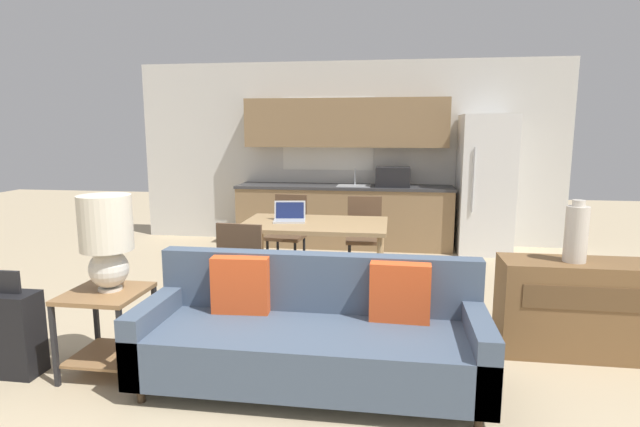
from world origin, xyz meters
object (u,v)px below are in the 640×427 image
side_table (107,318)px  vase (576,233)px  laptop (290,216)px  couch (312,335)px  refrigerator (485,184)px  table_lamp (107,236)px  dining_chair_far_left (288,230)px  credenza (579,308)px  dining_chair_near_left (245,268)px  suitcase (8,333)px  dining_chair_far_right (364,233)px  dining_table (315,229)px

side_table → vase: size_ratio=1.28×
vase → laptop: vase is taller
vase → couch: bearing=-158.8°
refrigerator → table_lamp: 5.15m
dining_chair_far_left → vase: bearing=-28.6°
refrigerator → credenza: (0.16, -3.27, -0.59)m
refrigerator → dining_chair_near_left: refrigerator is taller
suitcase → table_lamp: bearing=12.8°
dining_chair_far_right → suitcase: dining_chair_far_right is taller
laptop → dining_table: bearing=-19.0°
refrigerator → dining_chair_far_left: size_ratio=2.05×
couch → suitcase: (-2.12, -0.19, -0.03)m
vase → dining_chair_near_left: vase is taller
table_lamp → dining_chair_near_left: 1.25m
table_lamp → vase: 3.37m
side_table → dining_chair_far_left: (0.73, 2.66, 0.12)m
dining_chair_far_left → dining_chair_near_left: (-0.02, -1.69, 0.00)m
table_lamp → dining_chair_near_left: (0.69, 0.94, -0.46)m
dining_chair_far_left → refrigerator: bearing=36.8°
vase → suitcase: (-3.99, -0.91, -0.64)m
dining_table → credenza: size_ratio=1.24×
couch → suitcase: couch is taller
credenza → dining_chair_far_left: dining_chair_far_left is taller
table_lamp → suitcase: (-0.70, -0.16, -0.68)m
dining_chair_far_left → dining_chair_far_right: bearing=4.9°
dining_chair_far_right → table_lamp: bearing=-126.2°
vase → dining_chair_far_left: (-2.58, 1.88, -0.43)m
suitcase → refrigerator: bearing=47.1°
side_table → refrigerator: bearing=51.7°
couch → vase: vase is taller
side_table → credenza: 3.47m
table_lamp → dining_chair_far_left: (0.71, 2.63, -0.46)m
credenza → vase: size_ratio=2.52×
table_lamp → dining_chair_far_left: size_ratio=0.72×
side_table → dining_chair_far_right: dining_chair_far_right is taller
dining_chair_near_left → dining_chair_far_right: bearing=-114.2°
dining_table → dining_chair_near_left: 1.00m
couch → dining_chair_near_left: size_ratio=2.43×
laptop → suitcase: (-1.59, -2.00, -0.52)m
table_lamp → laptop: 2.05m
dining_chair_far_right → dining_chair_far_left: (-0.91, 0.04, 0.00)m
dining_table → suitcase: bearing=-133.6°
side_table → credenza: size_ratio=0.51×
refrigerator → table_lamp: bearing=-128.4°
vase → dining_chair_far_right: 2.52m
table_lamp → dining_chair_near_left: bearing=53.7°
dining_chair_far_right → dining_chair_near_left: same height
dining_chair_far_left → credenza: bearing=-27.7°
table_lamp → dining_chair_near_left: table_lamp is taller
laptop → side_table: bearing=-124.7°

